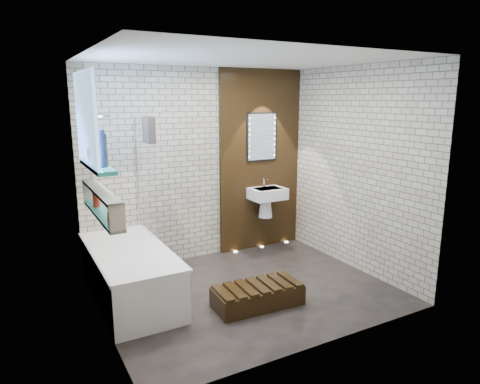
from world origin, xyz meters
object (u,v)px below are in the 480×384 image
led_mirror (262,137)px  walnut_step (258,296)px  bath_screen (146,177)px  washbasin (267,198)px  bathtub (130,274)px

led_mirror → walnut_step: led_mirror is taller
bath_screen → walnut_step: size_ratio=1.47×
washbasin → led_mirror: led_mirror is taller
bathtub → walnut_step: bathtub is taller
bathtub → washbasin: 2.32m
bath_screen → walnut_step: 1.90m
bathtub → bath_screen: size_ratio=1.24×
washbasin → led_mirror: size_ratio=0.83×
washbasin → walnut_step: size_ratio=0.61×
bath_screen → led_mirror: size_ratio=2.00×
bathtub → bath_screen: bath_screen is taller
bathtub → led_mirror: led_mirror is taller
bath_screen → walnut_step: bearing=-57.6°
washbasin → led_mirror: (0.00, 0.16, 0.86)m
bath_screen → led_mirror: led_mirror is taller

